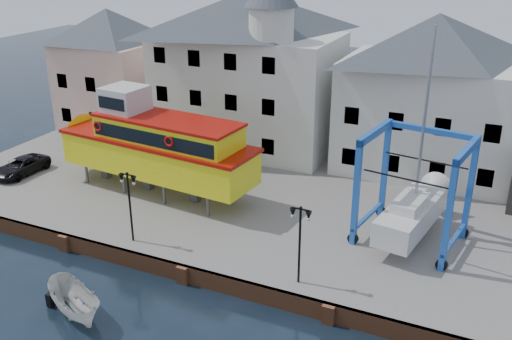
% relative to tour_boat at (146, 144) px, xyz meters
% --- Properties ---
extents(ground, '(140.00, 140.00, 0.00)m').
position_rel_tour_boat_xyz_m(ground, '(7.25, -7.52, -4.26)').
color(ground, black).
rests_on(ground, ground).
extents(hardstanding, '(44.00, 22.00, 1.00)m').
position_rel_tour_boat_xyz_m(hardstanding, '(7.25, 3.48, -3.76)').
color(hardstanding, slate).
rests_on(hardstanding, ground).
extents(quay_wall, '(44.00, 0.47, 1.00)m').
position_rel_tour_boat_xyz_m(quay_wall, '(7.25, -7.41, -3.76)').
color(quay_wall, brown).
rests_on(quay_wall, ground).
extents(building_pink, '(8.00, 7.00, 10.30)m').
position_rel_tour_boat_xyz_m(building_pink, '(-10.76, 10.48, 1.89)').
color(building_pink, '#D8A399').
rests_on(building_pink, hardstanding).
extents(building_white_main, '(14.00, 8.30, 14.00)m').
position_rel_tour_boat_xyz_m(building_white_main, '(2.37, 10.88, 3.08)').
color(building_white_main, silver).
rests_on(building_white_main, hardstanding).
extents(building_white_right, '(12.00, 8.00, 11.20)m').
position_rel_tour_boat_xyz_m(building_white_right, '(16.25, 11.48, 2.34)').
color(building_white_right, silver).
rests_on(building_white_right, hardstanding).
extents(lamp_post_left, '(1.12, 0.32, 4.20)m').
position_rel_tour_boat_xyz_m(lamp_post_left, '(3.25, -6.32, -0.08)').
color(lamp_post_left, black).
rests_on(lamp_post_left, hardstanding).
extents(lamp_post_right, '(1.12, 0.32, 4.20)m').
position_rel_tour_boat_xyz_m(lamp_post_right, '(13.25, -6.32, -0.08)').
color(lamp_post_right, black).
rests_on(lamp_post_right, hardstanding).
extents(tour_boat, '(16.15, 5.23, 6.91)m').
position_rel_tour_boat_xyz_m(tour_boat, '(0.00, 0.00, 0.00)').
color(tour_boat, '#59595E').
rests_on(tour_boat, hardstanding).
extents(travel_lift, '(6.17, 8.12, 11.94)m').
position_rel_tour_boat_xyz_m(travel_lift, '(17.52, 0.90, -1.26)').
color(travel_lift, '#1F56A0').
rests_on(travel_lift, hardstanding).
extents(van, '(2.07, 4.35, 1.20)m').
position_rel_tour_boat_xyz_m(van, '(-9.84, -1.71, -2.66)').
color(van, black).
rests_on(van, hardstanding).
extents(motorboat_a, '(4.63, 3.37, 1.68)m').
position_rel_tour_boat_xyz_m(motorboat_a, '(3.99, -12.03, -4.26)').
color(motorboat_a, silver).
rests_on(motorboat_a, ground).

